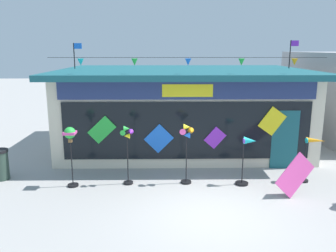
% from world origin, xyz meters
% --- Properties ---
extents(ground_plane, '(80.00, 80.00, 0.00)m').
position_xyz_m(ground_plane, '(0.00, 0.00, 0.00)').
color(ground_plane, '#9E9B99').
extents(kite_shop_building, '(9.55, 6.54, 4.32)m').
position_xyz_m(kite_shop_building, '(-0.36, 6.06, 1.62)').
color(kite_shop_building, beige).
rests_on(kite_shop_building, ground_plane).
extents(wind_spinner_far_left, '(0.34, 0.34, 1.80)m').
position_xyz_m(wind_spinner_far_left, '(-3.84, 1.71, 1.43)').
color(wind_spinner_far_left, black).
rests_on(wind_spinner_far_left, ground_plane).
extents(wind_spinner_left, '(0.38, 0.29, 1.80)m').
position_xyz_m(wind_spinner_left, '(-2.22, 1.85, 1.23)').
color(wind_spinner_left, black).
rests_on(wind_spinner_left, ground_plane).
extents(wind_spinner_center_left, '(0.43, 0.32, 1.85)m').
position_xyz_m(wind_spinner_center_left, '(-0.46, 1.88, 1.30)').
color(wind_spinner_center_left, black).
rests_on(wind_spinner_center_left, ground_plane).
extents(wind_spinner_center_right, '(0.57, 0.39, 1.47)m').
position_xyz_m(wind_spinner_center_right, '(1.32, 1.77, 0.93)').
color(wind_spinner_center_right, black).
rests_on(wind_spinner_center_right, ground_plane).
extents(wind_spinner_right, '(0.72, 0.32, 1.39)m').
position_xyz_m(wind_spinner_right, '(3.33, 1.97, 0.96)').
color(wind_spinner_right, black).
rests_on(wind_spinner_right, ground_plane).
extents(trash_bin, '(0.52, 0.52, 0.96)m').
position_xyz_m(trash_bin, '(-6.21, 2.31, 0.49)').
color(trash_bin, '#2D4238').
rests_on(trash_bin, ground_plane).
extents(display_kite_on_ground, '(1.21, 0.41, 1.21)m').
position_xyz_m(display_kite_on_ground, '(2.46, 0.94, 0.61)').
color(display_kite_on_ground, '#EA4CA3').
rests_on(display_kite_on_ground, ground_plane).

